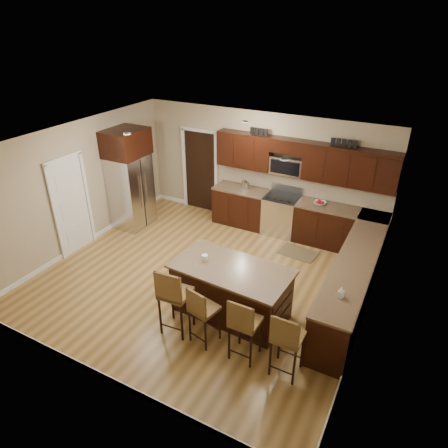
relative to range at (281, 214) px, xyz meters
The scene contains 24 objects.
floor 2.59m from the range, 105.51° to the right, with size 6.00×6.00×0.00m, color #9F783F.
ceiling 3.38m from the range, 105.51° to the right, with size 6.00×6.00×0.00m, color silver.
wall_back 1.15m from the range, 156.28° to the left, with size 6.00×6.00×0.00m, color tan.
wall_left 4.51m from the range, 146.33° to the right, with size 5.50×5.50×0.00m, color tan.
wall_right 3.49m from the range, 46.57° to the right, with size 5.50×5.50×0.00m, color tan.
base_cabinets 1.58m from the range, 39.46° to the right, with size 4.02×3.96×0.92m.
upper_cabinets 1.42m from the range, 20.23° to the left, with size 4.00×0.33×0.80m.
range is the anchor object (origin of this frame).
microwave 1.16m from the range, 90.00° to the left, with size 0.76×0.31×0.40m, color silver.
doorway 2.41m from the range, behind, with size 0.85×0.03×2.06m, color black.
pantry_door 4.61m from the range, 143.07° to the right, with size 0.03×0.80×2.04m, color white.
letter_decor 1.84m from the range, 31.31° to the left, with size 2.20×0.03×0.15m, color black, non-canonical shape.
island 3.08m from the range, 85.13° to the right, with size 2.03×1.16×0.92m.
stool_left 3.95m from the range, 94.53° to the right, with size 0.49×0.49×1.22m.
stool_mid 3.92m from the range, 87.22° to the right, with size 0.46×0.46×1.03m.
stool_right 4.02m from the range, 77.14° to the right, with size 0.41×0.41×1.10m.
refrigerator 3.61m from the range, 158.83° to the right, with size 0.79×0.94×2.35m.
floor_mat 1.07m from the range, 44.92° to the right, with size 0.79×0.53×0.01m, color brown.
fruit_bowl 0.98m from the range, ahead, with size 0.26×0.26×0.06m, color silver.
soap_bottle 3.66m from the range, 56.06° to the right, with size 0.08×0.08×0.17m, color #B2B2B2.
canister_tall 1.10m from the range, behind, with size 0.12×0.12×0.21m, color silver.
canister_short 1.04m from the range, behind, with size 0.11×0.11×0.18m, color silver.
island_jar 3.12m from the range, 94.43° to the right, with size 0.10×0.10×0.10m, color white.
stool_extra 4.22m from the range, 68.48° to the right, with size 0.41×0.41×1.10m.
Camera 1 is at (3.37, -5.46, 4.62)m, focal length 32.00 mm.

